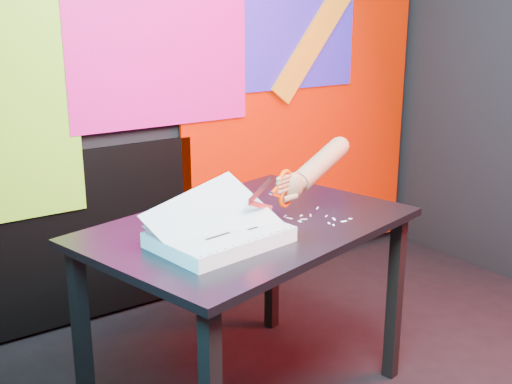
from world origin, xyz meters
TOP-DOWN VIEW (x-y plane):
  - room at (0.00, 0.00)m, footprint 3.01×3.01m
  - backdrop at (0.06, 1.46)m, footprint 2.88×0.05m
  - work_table at (-0.40, 0.47)m, footprint 1.33×1.04m
  - printout_stack at (-0.61, 0.35)m, footprint 0.48×0.37m
  - scissors at (-0.31, 0.39)m, footprint 0.24×0.08m
  - hand_forearm at (-0.10, 0.46)m, footprint 0.44×0.18m
  - paper_clippings at (-0.16, 0.37)m, footprint 0.20×0.21m

SIDE VIEW (x-z plane):
  - work_table at x=-0.40m, z-range 0.28..1.03m
  - paper_clippings at x=-0.16m, z-range 0.75..0.75m
  - printout_stack at x=-0.61m, z-range 0.67..0.89m
  - scissors at x=-0.31m, z-range 0.81..0.96m
  - hand_forearm at x=-0.10m, z-range 0.83..1.02m
  - backdrop at x=0.06m, z-range -0.08..2.00m
  - room at x=0.00m, z-range 0.00..2.71m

